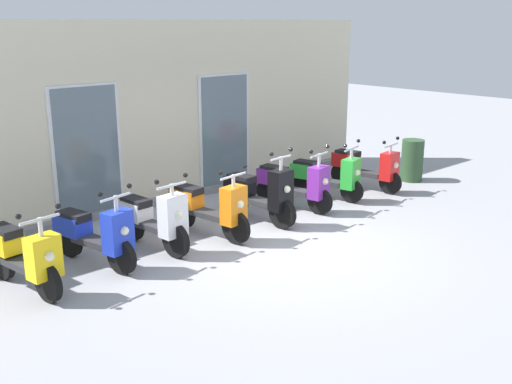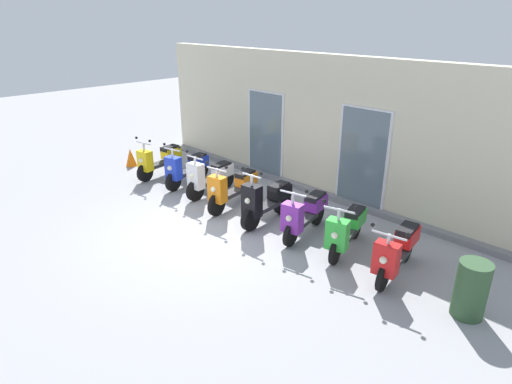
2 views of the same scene
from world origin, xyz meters
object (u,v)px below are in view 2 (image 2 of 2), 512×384
object	(u,v)px
scooter_red	(397,250)
scooter_black	(266,201)
traffic_cone	(131,157)
trash_bin	(471,290)
scooter_green	(347,228)
scooter_yellow	(159,159)
scooter_white	(210,177)
scooter_blue	(187,168)
scooter_orange	(233,187)
scooter_purple	(305,213)

from	to	relation	value
scooter_red	scooter_black	bearing A→B (deg)	-178.62
traffic_cone	trash_bin	xyz separation A→B (m)	(9.64, -0.05, 0.18)
scooter_green	scooter_red	distance (m)	1.08
scooter_yellow	scooter_white	distance (m)	2.01
scooter_blue	scooter_red	xyz separation A→B (m)	(5.94, -0.08, 0.01)
scooter_red	trash_bin	bearing A→B (deg)	-9.82
scooter_white	scooter_black	xyz separation A→B (m)	(2.03, -0.14, 0.02)
scooter_orange	traffic_cone	xyz separation A→B (m)	(-4.31, -0.12, -0.23)
scooter_black	traffic_cone	xyz separation A→B (m)	(-5.38, -0.10, -0.23)
scooter_yellow	scooter_orange	bearing A→B (deg)	0.22
scooter_orange	trash_bin	xyz separation A→B (m)	(5.33, -0.18, -0.05)
scooter_yellow	scooter_white	xyz separation A→B (m)	(2.01, 0.12, -0.01)
scooter_blue	scooter_orange	distance (m)	1.91
traffic_cone	scooter_green	bearing A→B (deg)	2.22
scooter_blue	scooter_white	xyz separation A→B (m)	(0.95, -0.02, 0.00)
traffic_cone	scooter_white	bearing A→B (deg)	4.03
scooter_orange	trash_bin	bearing A→B (deg)	-1.89
scooter_blue	scooter_green	size ratio (longest dim) A/B	1.03
scooter_purple	scooter_green	distance (m)	0.95
scooter_purple	scooter_red	bearing A→B (deg)	-1.44
scooter_black	scooter_purple	xyz separation A→B (m)	(0.95, 0.12, -0.01)
scooter_orange	scooter_black	distance (m)	1.07
scooter_green	traffic_cone	distance (m)	7.29
scooter_white	trash_bin	distance (m)	6.29
scooter_purple	scooter_red	xyz separation A→B (m)	(2.02, -0.05, -0.00)
scooter_yellow	scooter_black	xyz separation A→B (m)	(4.03, -0.01, 0.01)
scooter_blue	scooter_yellow	bearing A→B (deg)	-172.46
scooter_orange	scooter_red	xyz separation A→B (m)	(4.04, 0.05, -0.01)
scooter_blue	scooter_orange	size ratio (longest dim) A/B	0.94
scooter_yellow	scooter_white	size ratio (longest dim) A/B	1.00
scooter_green	scooter_red	xyz separation A→B (m)	(1.07, -0.11, 0.02)
scooter_white	traffic_cone	distance (m)	3.37
scooter_blue	scooter_black	bearing A→B (deg)	-2.92
scooter_white	scooter_orange	world-z (taller)	scooter_white
scooter_yellow	scooter_white	bearing A→B (deg)	3.55
scooter_purple	scooter_white	bearing A→B (deg)	179.72
scooter_purple	trash_bin	distance (m)	3.32
scooter_white	scooter_purple	xyz separation A→B (m)	(2.97, -0.01, 0.01)
scooter_red	traffic_cone	distance (m)	8.36
scooter_green	trash_bin	xyz separation A→B (m)	(2.36, -0.33, -0.02)
scooter_black	traffic_cone	distance (m)	5.39
scooter_red	scooter_purple	bearing A→B (deg)	178.56
scooter_orange	traffic_cone	bearing A→B (deg)	-178.36
scooter_orange	scooter_green	world-z (taller)	scooter_orange
scooter_purple	trash_bin	world-z (taller)	scooter_purple
scooter_blue	scooter_orange	bearing A→B (deg)	-3.84
scooter_blue	scooter_black	distance (m)	2.98
scooter_white	scooter_orange	xyz separation A→B (m)	(0.95, -0.11, 0.02)
scooter_orange	trash_bin	size ratio (longest dim) A/B	1.90
scooter_blue	traffic_cone	world-z (taller)	scooter_blue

